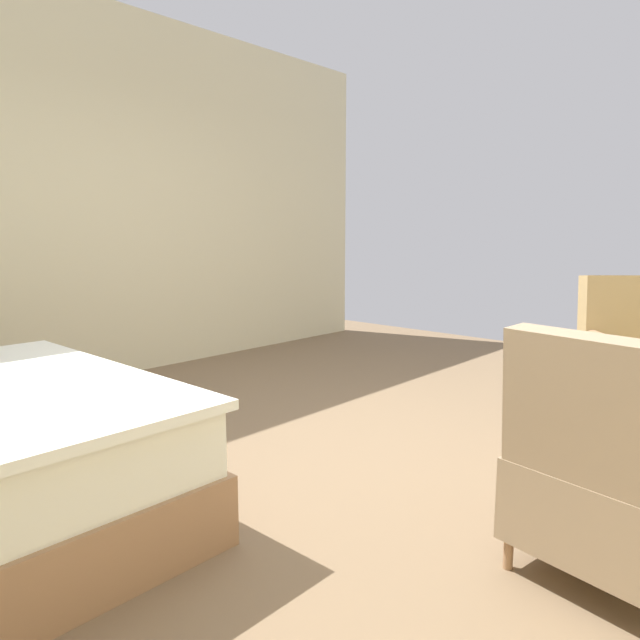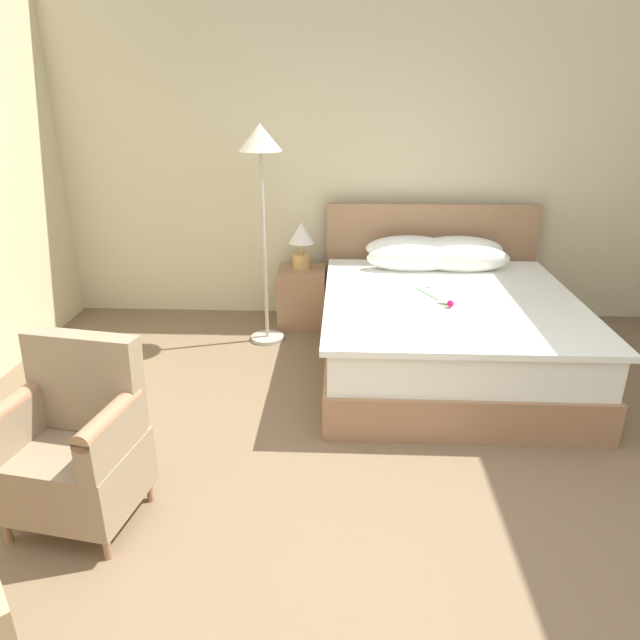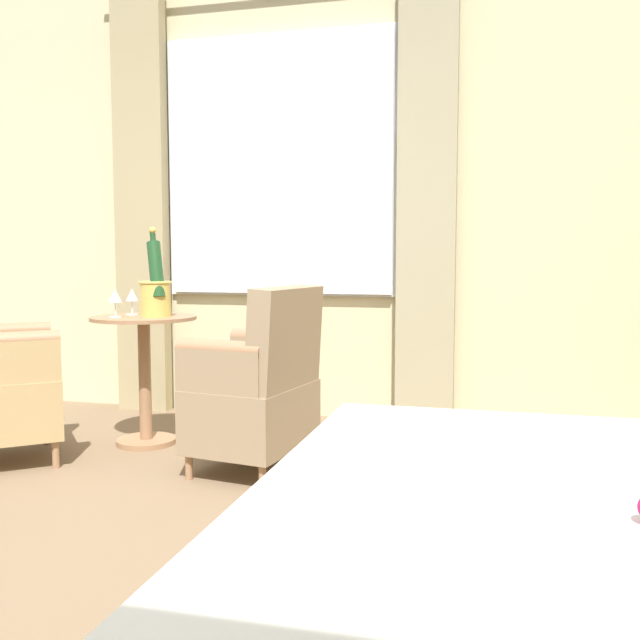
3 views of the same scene
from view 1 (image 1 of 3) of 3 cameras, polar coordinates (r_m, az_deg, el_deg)
name	(u,v)px [view 1 (image 1 of 3)]	position (r m, az deg, el deg)	size (l,w,h in m)	color
ground_plane	(344,458)	(3.26, 2.38, -13.59)	(7.79, 7.79, 0.00)	#796248
wall_far_side	(94,194)	(5.23, -21.66, 11.65)	(0.12, 6.41, 3.12)	beige
armchair_by_window	(607,476)	(2.26, 26.73, -13.73)	(0.67, 0.60, 0.92)	#9A7150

